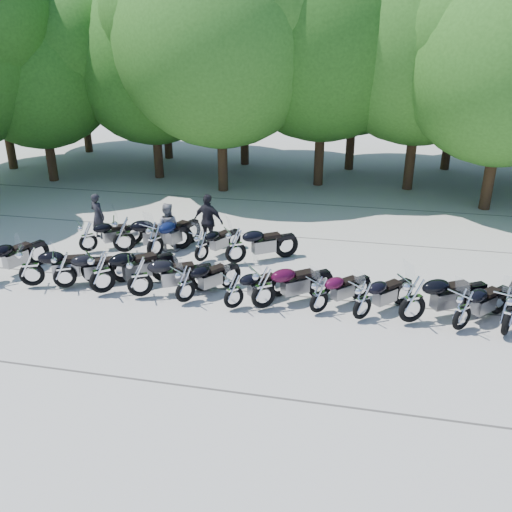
% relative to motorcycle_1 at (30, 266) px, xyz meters
% --- Properties ---
extents(ground, '(90.00, 90.00, 0.00)m').
position_rel_motorcycle_1_xyz_m(ground, '(6.23, -0.47, -0.68)').
color(ground, '#A29D92').
rests_on(ground, ground).
extents(tree_1, '(6.97, 6.97, 8.55)m').
position_rel_motorcycle_1_xyz_m(tree_1, '(-5.81, 10.77, 4.38)').
color(tree_1, '#3A2614').
rests_on(tree_1, ground).
extents(tree_2, '(7.31, 7.31, 8.97)m').
position_rel_motorcycle_1_xyz_m(tree_2, '(-1.02, 12.37, 4.63)').
color(tree_2, '#3A2614').
rests_on(tree_2, ground).
extents(tree_3, '(8.70, 8.70, 10.67)m').
position_rel_motorcycle_1_xyz_m(tree_3, '(2.66, 10.77, 5.64)').
color(tree_3, '#3A2614').
rests_on(tree_3, ground).
extents(tree_4, '(9.13, 9.13, 11.20)m').
position_rel_motorcycle_1_xyz_m(tree_4, '(6.77, 12.62, 5.95)').
color(tree_4, '#3A2614').
rests_on(tree_4, ground).
extents(tree_5, '(9.04, 9.04, 11.10)m').
position_rel_motorcycle_1_xyz_m(tree_5, '(10.85, 12.73, 5.89)').
color(tree_5, '#3A2614').
rests_on(tree_5, ground).
extents(tree_6, '(8.00, 8.00, 9.82)m').
position_rel_motorcycle_1_xyz_m(tree_6, '(13.79, 10.35, 5.13)').
color(tree_6, '#3A2614').
rests_on(tree_6, ground).
extents(tree_9, '(7.59, 7.59, 9.32)m').
position_rel_motorcycle_1_xyz_m(tree_9, '(-7.30, 17.12, 4.83)').
color(tree_9, '#3A2614').
rests_on(tree_9, ground).
extents(tree_10, '(7.78, 7.78, 9.55)m').
position_rel_motorcycle_1_xyz_m(tree_10, '(-2.06, 16.50, 4.97)').
color(tree_10, '#3A2614').
rests_on(tree_10, ground).
extents(tree_11, '(7.56, 7.56, 9.28)m').
position_rel_motorcycle_1_xyz_m(tree_11, '(2.47, 15.96, 4.81)').
color(tree_11, '#3A2614').
rests_on(tree_11, ground).
extents(tree_12, '(7.88, 7.88, 9.67)m').
position_rel_motorcycle_1_xyz_m(tree_12, '(8.03, 16.00, 5.04)').
color(tree_12, '#3A2614').
rests_on(tree_12, ground).
extents(tree_13, '(8.31, 8.31, 10.20)m').
position_rel_motorcycle_1_xyz_m(tree_13, '(12.92, 17.00, 5.35)').
color(tree_13, '#3A2614').
rests_on(tree_13, ground).
extents(motorcycle_1, '(2.52, 1.59, 1.37)m').
position_rel_motorcycle_1_xyz_m(motorcycle_1, '(0.00, 0.00, 0.00)').
color(motorcycle_1, black).
rests_on(motorcycle_1, ground).
extents(motorcycle_2, '(2.24, 1.69, 1.25)m').
position_rel_motorcycle_1_xyz_m(motorcycle_2, '(0.96, 0.10, -0.06)').
color(motorcycle_2, black).
rests_on(motorcycle_2, ground).
extents(motorcycle_3, '(2.39, 2.27, 1.43)m').
position_rel_motorcycle_1_xyz_m(motorcycle_3, '(2.15, 0.01, 0.03)').
color(motorcycle_3, black).
rests_on(motorcycle_3, ground).
extents(motorcycle_4, '(2.47, 1.77, 1.36)m').
position_rel_motorcycle_1_xyz_m(motorcycle_4, '(3.25, 0.02, -0.00)').
color(motorcycle_4, black).
rests_on(motorcycle_4, ground).
extents(motorcycle_5, '(1.80, 2.09, 1.20)m').
position_rel_motorcycle_1_xyz_m(motorcycle_5, '(4.54, -0.02, -0.08)').
color(motorcycle_5, black).
rests_on(motorcycle_5, ground).
extents(motorcycle_6, '(1.89, 1.86, 1.15)m').
position_rel_motorcycle_1_xyz_m(motorcycle_6, '(5.88, -0.08, -0.11)').
color(motorcycle_6, black).
rests_on(motorcycle_6, ground).
extents(motorcycle_7, '(2.35, 2.01, 1.35)m').
position_rel_motorcycle_1_xyz_m(motorcycle_7, '(6.63, 0.07, -0.01)').
color(motorcycle_7, '#37071E').
rests_on(motorcycle_7, ground).
extents(motorcycle_8, '(1.88, 1.90, 1.16)m').
position_rel_motorcycle_1_xyz_m(motorcycle_8, '(8.07, 0.14, -0.11)').
color(motorcycle_8, '#400824').
rests_on(motorcycle_8, ground).
extents(motorcycle_9, '(1.91, 2.01, 1.20)m').
position_rel_motorcycle_1_xyz_m(motorcycle_9, '(9.16, 0.02, -0.08)').
color(motorcycle_9, black).
rests_on(motorcycle_9, ground).
extents(motorcycle_10, '(2.61, 1.98, 1.45)m').
position_rel_motorcycle_1_xyz_m(motorcycle_10, '(10.36, 0.09, 0.04)').
color(motorcycle_10, black).
rests_on(motorcycle_10, ground).
extents(motorcycle_11, '(2.00, 2.09, 1.25)m').
position_rel_motorcycle_1_xyz_m(motorcycle_11, '(11.52, -0.02, -0.06)').
color(motorcycle_11, black).
rests_on(motorcycle_11, ground).
extents(motorcycle_12, '(1.62, 2.57, 1.39)m').
position_rel_motorcycle_1_xyz_m(motorcycle_12, '(12.54, -0.04, 0.01)').
color(motorcycle_12, black).
rests_on(motorcycle_12, ground).
extents(motorcycle_14, '(2.00, 1.88, 1.19)m').
position_rel_motorcycle_1_xyz_m(motorcycle_14, '(0.29, 2.71, -0.09)').
color(motorcycle_14, black).
rests_on(motorcycle_14, ground).
extents(motorcycle_15, '(2.59, 1.75, 1.42)m').
position_rel_motorcycle_1_xyz_m(motorcycle_15, '(1.49, 2.86, 0.02)').
color(motorcycle_15, black).
rests_on(motorcycle_15, ground).
extents(motorcycle_16, '(1.63, 2.53, 1.37)m').
position_rel_motorcycle_1_xyz_m(motorcycle_16, '(2.63, 2.66, 0.00)').
color(motorcycle_16, '#0E173E').
rests_on(motorcycle_16, ground).
extents(motorcycle_17, '(1.50, 2.09, 1.15)m').
position_rel_motorcycle_1_xyz_m(motorcycle_17, '(4.14, 2.71, -0.11)').
color(motorcycle_17, black).
rests_on(motorcycle_17, ground).
extents(motorcycle_18, '(2.40, 1.91, 1.35)m').
position_rel_motorcycle_1_xyz_m(motorcycle_18, '(5.23, 2.74, -0.01)').
color(motorcycle_18, black).
rests_on(motorcycle_18, ground).
extents(rider_0, '(0.69, 0.59, 1.61)m').
position_rel_motorcycle_1_xyz_m(rider_0, '(-0.01, 4.06, 0.12)').
color(rider_0, black).
rests_on(rider_0, ground).
extents(rider_1, '(0.84, 0.68, 1.62)m').
position_rel_motorcycle_1_xyz_m(rider_1, '(2.75, 3.48, 0.13)').
color(rider_1, gray).
rests_on(rider_1, ground).
extents(rider_2, '(1.15, 0.68, 1.83)m').
position_rel_motorcycle_1_xyz_m(rider_2, '(3.99, 4.05, 0.23)').
color(rider_2, black).
rests_on(rider_2, ground).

